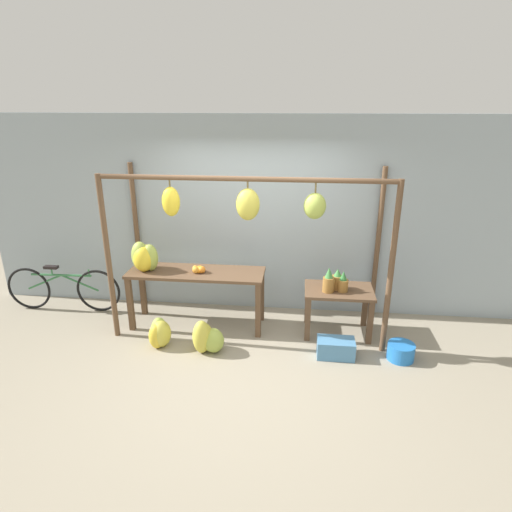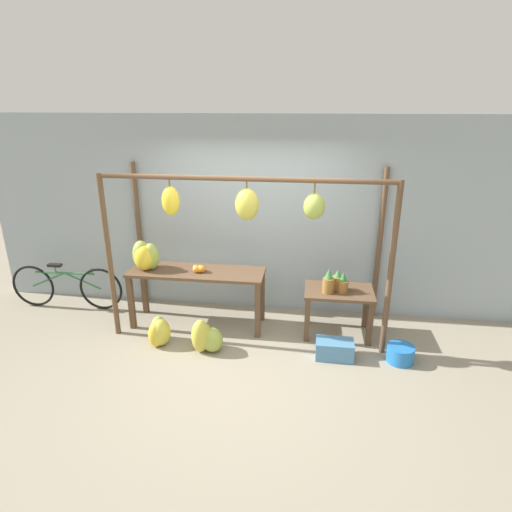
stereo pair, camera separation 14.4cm
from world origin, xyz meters
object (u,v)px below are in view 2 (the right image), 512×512
Objects in this scene: orange_pile at (199,269)px; pineapple_cluster at (334,283)px; banana_pile_ground_right at (205,337)px; blue_bucket at (400,354)px; banana_pile_on_table at (146,256)px; banana_pile_ground_left at (159,332)px; parked_bicycle at (67,286)px; fruit_crate_white at (334,349)px.

pineapple_cluster is (1.78, -0.03, -0.09)m from orange_pile.
banana_pile_ground_right is 1.54× the size of blue_bucket.
pineapple_cluster is at bearing -0.51° from banana_pile_on_table.
banana_pile_ground_left is at bearing -125.71° from orange_pile.
orange_pile is 0.59× the size of blue_bucket.
parked_bicycle is at bearing 170.33° from blue_bucket.
banana_pile_on_table is 1.06× the size of banana_pile_ground_left.
banana_pile_on_table reaches higher than banana_pile_ground_right.
pineapple_cluster is (2.51, -0.02, -0.23)m from banana_pile_on_table.
banana_pile_ground_right is (0.94, -0.62, -0.80)m from banana_pile_on_table.
banana_pile_on_table is at bearing 167.38° from fruit_crate_white.
banana_pile_ground_right is (-1.58, -0.60, -0.57)m from pineapple_cluster.
pineapple_cluster reaches higher than blue_bucket.
banana_pile_ground_left is 0.77× the size of banana_pile_ground_right.
pineapple_cluster is 0.73× the size of fruit_crate_white.
fruit_crate_white is (2.21, -0.00, -0.06)m from banana_pile_ground_left.
banana_pile_on_table reaches higher than blue_bucket.
banana_pile_ground_right is 1.10× the size of fruit_crate_white.
blue_bucket is at bearing -9.26° from banana_pile_on_table.
banana_pile_on_table reaches higher than banana_pile_ground_left.
fruit_crate_white is 0.78m from blue_bucket.
banana_pile_on_table is at bearing 146.33° from banana_pile_ground_right.
banana_pile_ground_right is at bearing -5.55° from banana_pile_ground_left.
blue_bucket is at bearing 0.47° from banana_pile_ground_left.
fruit_crate_white is at bearing -87.83° from pineapple_cluster.
fruit_crate_white is at bearing -11.92° from parked_bicycle.
orange_pile is 0.58× the size of pineapple_cluster.
pineapple_cluster reaches higher than fruit_crate_white.
banana_pile_ground_right is 0.29× the size of parked_bicycle.
banana_pile_on_table is at bearing -179.72° from orange_pile.
banana_pile_on_table reaches higher than orange_pile.
blue_bucket is at bearing 2.00° from fruit_crate_white.
fruit_crate_white is (0.02, -0.55, -0.65)m from pineapple_cluster.
pineapple_cluster is 1.02× the size of blue_bucket.
pineapple_cluster is at bearing 20.89° from banana_pile_ground_right.
banana_pile_ground_right reaches higher than blue_bucket.
pineapple_cluster is 0.85m from fruit_crate_white.
pineapple_cluster reaches higher than banana_pile_ground_left.
parked_bicycle reaches higher than fruit_crate_white.
pineapple_cluster reaches higher than orange_pile.
parked_bicycle reaches higher than blue_bucket.
banana_pile_on_table is 2.52m from pineapple_cluster.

